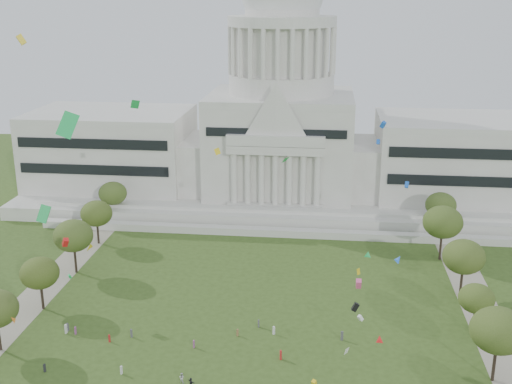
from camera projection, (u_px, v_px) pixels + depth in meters
capitol at (281, 132)px, 199.90m from camera, size 160.00×64.50×91.30m
path_left at (17, 316)px, 132.40m from camera, size 8.00×160.00×0.04m
path_right at (497, 344)px, 122.10m from camera, size 8.00×160.00×0.04m
row_tree_r_2 at (498, 331)px, 107.72m from camera, size 9.55×9.55×13.58m
row_tree_l_3 at (40, 273)px, 133.25m from camera, size 8.12×8.12×11.55m
row_tree_r_3 at (476, 299)px, 124.63m from camera, size 7.01×7.01×9.98m
row_tree_l_4 at (73, 236)px, 150.45m from camera, size 9.29×9.29×13.21m
row_tree_r_4 at (464, 257)px, 138.69m from camera, size 9.19×9.19×13.06m
row_tree_l_5 at (96, 214)px, 168.50m from camera, size 8.33×8.33×11.85m
row_tree_r_5 at (443, 222)px, 157.75m from camera, size 9.82×9.82×13.96m
row_tree_l_6 at (113, 193)px, 185.91m from camera, size 8.19×8.19×11.64m
row_tree_r_6 at (441, 205)px, 174.93m from camera, size 8.42×8.42×11.97m
person_5 at (191, 382)px, 108.71m from camera, size 1.55×1.33×1.60m
person_8 at (182, 378)px, 109.72m from camera, size 1.05×0.82×1.89m
distant_crowd at (159, 365)px, 113.71m from camera, size 61.23×36.22×1.94m
kite_swarm at (220, 240)px, 97.39m from camera, size 90.18×97.20×66.02m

